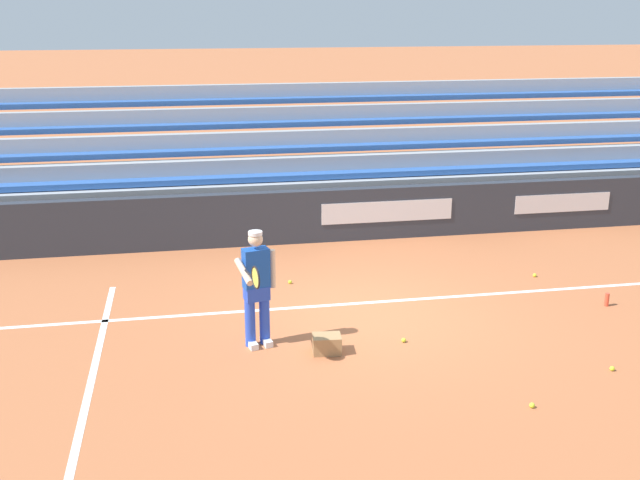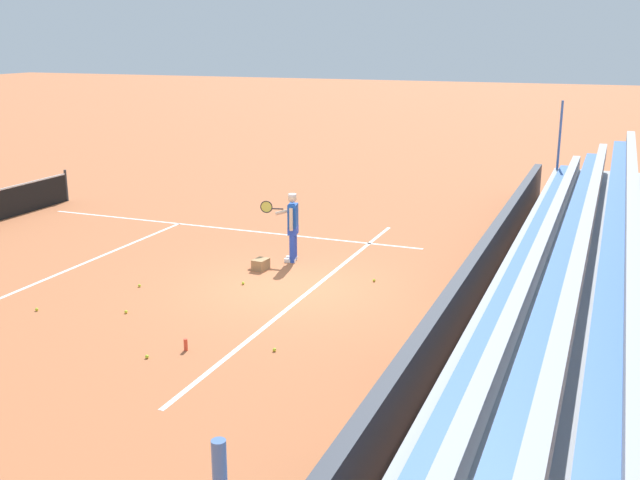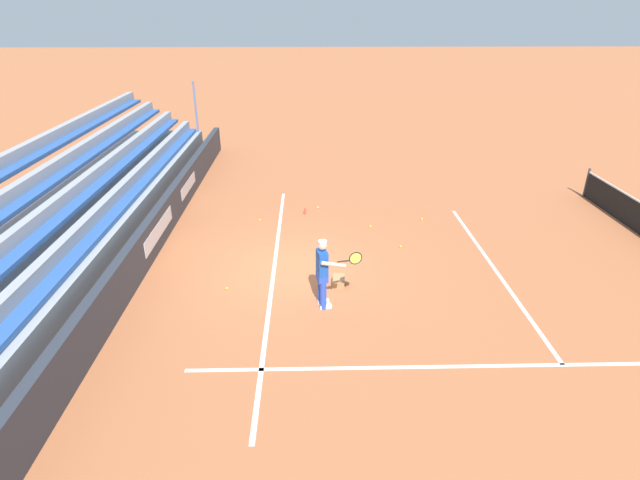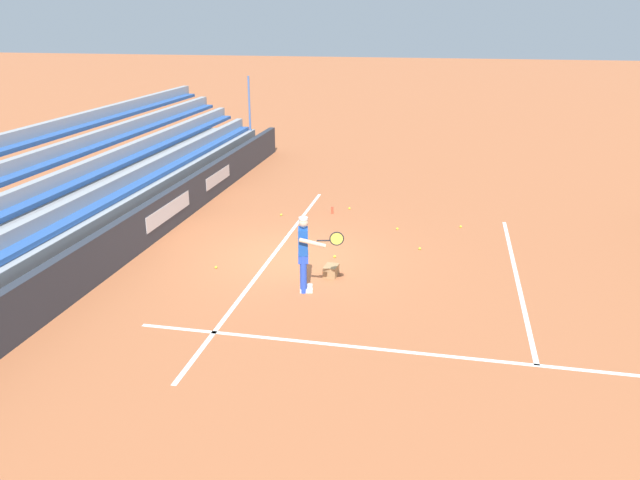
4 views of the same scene
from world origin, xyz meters
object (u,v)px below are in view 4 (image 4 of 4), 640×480
(tennis_ball_midcourt, at_px, (335,256))
(water_bottle, at_px, (332,210))
(tennis_ball_stray_back, at_px, (461,227))
(tennis_ball_near_player, at_px, (397,229))
(ball_box_cardboard, at_px, (331,271))
(tennis_ball_on_baseline, at_px, (420,249))
(tennis_ball_by_box, at_px, (349,208))
(tennis_ball_far_right, at_px, (281,215))
(tennis_player, at_px, (304,253))
(tennis_ball_toward_net, at_px, (216,267))

(tennis_ball_midcourt, bearing_deg, water_bottle, -168.47)
(tennis_ball_stray_back, bearing_deg, tennis_ball_near_player, -72.42)
(ball_box_cardboard, height_order, tennis_ball_on_baseline, ball_box_cardboard)
(tennis_ball_on_baseline, distance_m, tennis_ball_midcourt, 2.32)
(tennis_ball_by_box, bearing_deg, tennis_ball_near_player, 44.31)
(ball_box_cardboard, height_order, water_bottle, ball_box_cardboard)
(tennis_ball_midcourt, bearing_deg, ball_box_cardboard, 6.23)
(tennis_ball_by_box, xyz_separation_m, tennis_ball_midcourt, (4.22, 0.30, 0.00))
(tennis_ball_stray_back, bearing_deg, tennis_ball_by_box, -108.34)
(tennis_ball_near_player, distance_m, tennis_ball_far_right, 3.66)
(tennis_ball_on_baseline, xyz_separation_m, tennis_ball_stray_back, (-2.06, 1.06, 0.00))
(water_bottle, bearing_deg, tennis_ball_far_right, -70.10)
(ball_box_cardboard, bearing_deg, tennis_ball_near_player, 161.37)
(tennis_ball_on_baseline, height_order, tennis_ball_by_box, same)
(tennis_player, distance_m, tennis_ball_by_box, 6.38)
(tennis_ball_toward_net, xyz_separation_m, tennis_ball_by_box, (-5.51, 2.40, 0.00))
(tennis_ball_on_baseline, height_order, tennis_ball_midcourt, same)
(tennis_ball_on_baseline, distance_m, tennis_ball_stray_back, 2.32)
(tennis_ball_on_baseline, bearing_deg, tennis_ball_far_right, -116.02)
(ball_box_cardboard, relative_size, tennis_ball_midcourt, 6.06)
(tennis_ball_on_baseline, height_order, tennis_ball_stray_back, same)
(tennis_player, relative_size, tennis_ball_near_player, 25.98)
(ball_box_cardboard, distance_m, tennis_ball_toward_net, 2.83)
(tennis_ball_toward_net, bearing_deg, tennis_ball_by_box, 156.49)
(tennis_ball_stray_back, height_order, tennis_ball_near_player, same)
(tennis_ball_on_baseline, xyz_separation_m, tennis_ball_far_right, (-2.11, -4.33, 0.00))
(ball_box_cardboard, distance_m, tennis_ball_on_baseline, 2.93)
(tennis_ball_stray_back, distance_m, tennis_ball_far_right, 5.39)
(tennis_ball_far_right, distance_m, tennis_ball_midcourt, 3.85)
(tennis_ball_near_player, bearing_deg, tennis_ball_midcourt, -28.62)
(tennis_player, xyz_separation_m, tennis_ball_near_player, (-4.61, 1.66, -0.86))
(ball_box_cardboard, height_order, tennis_ball_stray_back, ball_box_cardboard)
(tennis_ball_stray_back, relative_size, tennis_ball_toward_net, 1.00)
(tennis_ball_near_player, distance_m, water_bottle, 2.41)
(ball_box_cardboard, xyz_separation_m, water_bottle, (-4.84, -0.88, -0.02))
(tennis_ball_on_baseline, height_order, tennis_ball_far_right, same)
(tennis_ball_far_right, bearing_deg, tennis_player, 20.45)
(tennis_ball_stray_back, bearing_deg, tennis_player, -33.62)
(tennis_player, xyz_separation_m, tennis_ball_toward_net, (-0.81, -2.40, -0.86))
(tennis_player, relative_size, tennis_ball_stray_back, 25.98)
(ball_box_cardboard, bearing_deg, tennis_ball_stray_back, 144.55)
(tennis_ball_near_player, xyz_separation_m, tennis_ball_midcourt, (2.51, -1.37, 0.00))
(tennis_ball_on_baseline, bearing_deg, tennis_ball_midcourt, -64.11)
(tennis_ball_toward_net, distance_m, tennis_ball_by_box, 6.01)
(tennis_ball_stray_back, relative_size, tennis_ball_far_right, 1.00)
(tennis_ball_toward_net, relative_size, tennis_ball_near_player, 1.00)
(tennis_ball_stray_back, bearing_deg, water_bottle, -98.66)
(water_bottle, bearing_deg, tennis_player, 4.51)
(tennis_ball_stray_back, relative_size, tennis_ball_near_player, 1.00)
(tennis_ball_by_box, bearing_deg, tennis_player, 0.05)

